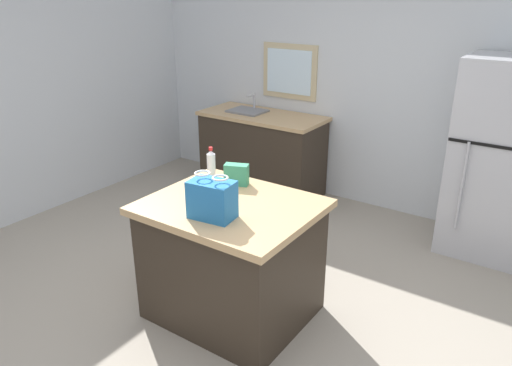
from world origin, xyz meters
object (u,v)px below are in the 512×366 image
Objects in this scene: refrigerator at (501,160)px; small_box at (236,175)px; shopping_bag at (212,199)px; kitchen_island at (232,259)px; bottle at (211,163)px.

refrigerator is 2.30m from small_box.
shopping_bag is at bearing -68.96° from small_box.
bottle is (-0.43, 0.32, 0.54)m from kitchen_island.
bottle is (-1.76, -1.71, 0.12)m from refrigerator.
refrigerator is 2.46m from bottle.
small_box is at bearing -5.46° from bottle.
shopping_bag is 0.57m from small_box.
shopping_bag is 1.27× the size of bottle.
small_box is 0.26m from bottle.
kitchen_island is 0.61m from shopping_bag.
kitchen_island is at bearing 97.97° from shopping_bag.
refrigerator is (1.33, 2.04, 0.42)m from kitchen_island.
kitchen_island is 4.78× the size of bottle.
refrigerator is at bearing 44.21° from bottle.
bottle reaches higher than small_box.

